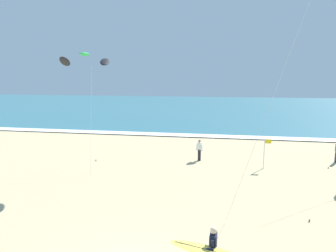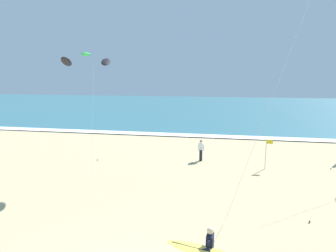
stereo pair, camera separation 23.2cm
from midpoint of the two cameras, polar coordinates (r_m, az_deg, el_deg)
ocean_water at (r=59.40m, az=8.23°, el=3.80°), size 160.00×60.00×0.08m
shoreline_foam at (r=30.06m, az=5.57°, el=-1.88°), size 160.00×1.69×0.01m
surfer_lead at (r=9.31m, az=8.93°, el=-23.49°), size 2.56×1.06×1.71m
kite_arc_emerald_far at (r=17.83m, az=-15.70°, el=12.70°), size 3.10×4.27×7.55m
bystander_white_top at (r=21.24m, az=6.91°, el=-4.81°), size 0.46×0.30×1.59m
lifeguard_flag at (r=20.25m, az=19.47°, el=-4.72°), size 0.45×0.05×2.10m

